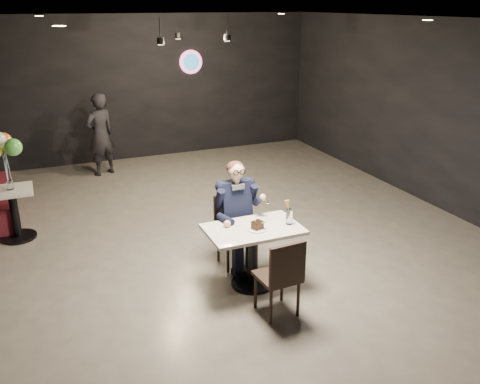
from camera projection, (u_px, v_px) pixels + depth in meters
name	position (u px, v px, depth m)	size (l,w,h in m)	color
floor	(236.00, 234.00, 7.48)	(9.00, 9.00, 0.00)	gray
wall_sign	(191.00, 62.00, 10.92)	(0.50, 0.06, 0.50)	pink
pendant_lights	(188.00, 24.00, 8.19)	(1.40, 1.20, 0.36)	black
main_table	(253.00, 256.00, 6.02)	(1.10, 0.70, 0.75)	white
chair_far	(235.00, 232.00, 6.47)	(0.42, 0.46, 0.92)	black
chair_near	(277.00, 275.00, 5.45)	(0.42, 0.46, 0.92)	black
seated_man	(235.00, 213.00, 6.38)	(0.60, 0.80, 1.44)	black
dessert_plate	(257.00, 229.00, 5.84)	(0.23, 0.23, 0.01)	white
cake_slice	(257.00, 225.00, 5.83)	(0.12, 0.10, 0.08)	black
mint_leaf	(264.00, 222.00, 5.81)	(0.07, 0.04, 0.01)	green
sundae_glass	(289.00, 217.00, 5.96)	(0.08, 0.08, 0.19)	silver
wafer_cone	(288.00, 205.00, 5.90)	(0.06, 0.06, 0.12)	#AF8747
side_table	(15.00, 215.00, 7.23)	(0.58, 0.58, 0.72)	white
balloon_vase	(10.00, 185.00, 7.07)	(0.09, 0.09, 0.14)	silver
balloon_bunch	(5.00, 155.00, 6.92)	(0.43, 0.43, 0.71)	yellow
passerby	(100.00, 135.00, 9.82)	(0.58, 0.38, 1.60)	black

